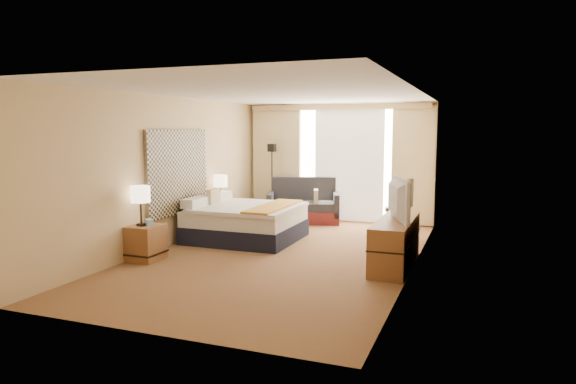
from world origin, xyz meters
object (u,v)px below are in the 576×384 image
(media_dresser, at_px, (395,243))
(lamp_left, at_px, (140,195))
(bed, at_px, (245,222))
(floor_lamp, at_px, (272,166))
(nightstand_left, at_px, (146,243))
(television, at_px, (392,199))
(loveseat, at_px, (303,207))
(desk_chair, at_px, (401,211))
(nightstand_right, at_px, (222,217))
(lamp_right, at_px, (220,181))

(media_dresser, relative_size, lamp_left, 2.88)
(bed, height_order, floor_lamp, floor_lamp)
(nightstand_left, bearing_deg, television, 15.24)
(nightstand_left, xyz_separation_m, loveseat, (1.22, 4.04, 0.05))
(loveseat, relative_size, desk_chair, 1.56)
(bed, bearing_deg, television, -17.68)
(nightstand_left, bearing_deg, lamp_left, -110.09)
(loveseat, height_order, lamp_left, lamp_left)
(bed, xyz_separation_m, desk_chair, (2.66, 1.24, 0.16))
(nightstand_right, distance_m, lamp_right, 0.73)
(nightstand_left, height_order, lamp_right, lamp_right)
(loveseat, bearing_deg, lamp_right, -146.09)
(nightstand_right, bearing_deg, floor_lamp, 76.72)
(media_dresser, relative_size, bed, 0.95)
(loveseat, relative_size, television, 1.58)
(desk_chair, bearing_deg, media_dresser, -70.25)
(media_dresser, relative_size, television, 1.64)
(media_dresser, bearing_deg, lamp_left, -163.32)
(floor_lamp, height_order, television, floor_lamp)
(lamp_left, xyz_separation_m, television, (3.67, 1.06, -0.02))
(nightstand_left, xyz_separation_m, desk_chair, (3.47, 3.14, 0.22))
(floor_lamp, bearing_deg, desk_chair, -19.00)
(desk_chair, bearing_deg, bed, -141.69)
(floor_lamp, relative_size, television, 1.56)
(floor_lamp, distance_m, desk_chair, 3.32)
(lamp_left, xyz_separation_m, lamp_right, (0.02, 2.55, -0.03))
(nightstand_right, bearing_deg, media_dresser, -21.40)
(media_dresser, xyz_separation_m, loveseat, (-2.48, 2.99, -0.03))
(desk_chair, bearing_deg, television, -71.74)
(bed, distance_m, lamp_right, 1.20)
(loveseat, height_order, floor_lamp, floor_lamp)
(floor_lamp, distance_m, lamp_right, 1.77)
(lamp_right, bearing_deg, loveseat, 51.79)
(lamp_left, bearing_deg, loveseat, 73.18)
(lamp_right, distance_m, television, 3.95)
(nightstand_right, relative_size, lamp_right, 0.94)
(media_dresser, bearing_deg, loveseat, 129.75)
(bed, relative_size, floor_lamp, 1.11)
(bed, relative_size, loveseat, 1.09)
(media_dresser, xyz_separation_m, lamp_left, (-3.72, -1.12, 0.68))
(media_dresser, bearing_deg, floor_lamp, 136.40)
(loveseat, distance_m, desk_chair, 2.43)
(loveseat, xyz_separation_m, floor_lamp, (-0.82, 0.16, 0.89))
(bed, xyz_separation_m, floor_lamp, (-0.41, 2.29, 0.87))
(loveseat, distance_m, television, 3.96)
(desk_chair, bearing_deg, lamp_left, -124.11)
(nightstand_right, xyz_separation_m, lamp_right, (-0.01, -0.02, 0.73))
(nightstand_right, relative_size, loveseat, 0.32)
(floor_lamp, bearing_deg, nightstand_right, -103.28)
(desk_chair, height_order, lamp_left, lamp_left)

